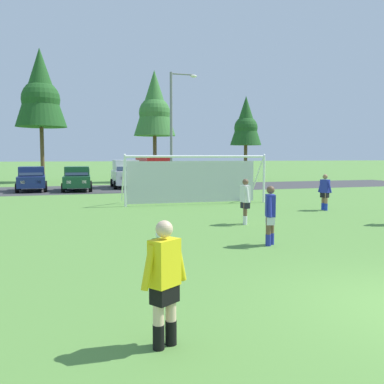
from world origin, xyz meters
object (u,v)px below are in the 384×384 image
object	(u,v)px
player_striker_near	(325,192)
parked_car_slot_far_left	(32,179)
parked_car_slot_center	(153,170)
parked_car_slot_center_right	(201,176)
parked_car_slot_center_left	(126,173)
player_defender_far	(245,202)
referee	(165,284)
parked_car_slot_left	(77,178)
soccer_ball	(159,235)
player_winger_right	(270,216)
street_lamp	(174,131)
soccer_goal	(194,178)

from	to	relation	value
player_striker_near	parked_car_slot_far_left	xyz separation A→B (m)	(-13.29, 15.46, 0.05)
parked_car_slot_center	parked_car_slot_center_right	size ratio (longest dim) A/B	1.13
parked_car_slot_center_left	player_defender_far	bearing A→B (deg)	-86.04
referee	parked_car_slot_left	bearing A→B (deg)	89.88
soccer_ball	player_winger_right	bearing A→B (deg)	-34.34
referee	street_lamp	world-z (taller)	street_lamp
parked_car_slot_far_left	parked_car_slot_left	size ratio (longest dim) A/B	0.98
parked_car_slot_far_left	parked_car_slot_center_right	distance (m)	13.01
player_defender_far	parked_car_slot_center	bearing A→B (deg)	87.38
referee	parked_car_slot_center_right	size ratio (longest dim) A/B	0.38
player_defender_far	parked_car_slot_left	bearing A→B (deg)	106.39
parked_car_slot_center_left	parked_car_slot_center_right	size ratio (longest dim) A/B	1.09
player_defender_far	street_lamp	bearing A→B (deg)	85.09
parked_car_slot_center_left	parked_car_slot_center_right	bearing A→B (deg)	-1.80
soccer_ball	parked_car_slot_center_left	size ratio (longest dim) A/B	0.05
parked_car_slot_left	parked_car_slot_center_left	bearing A→B (deg)	27.20
soccer_ball	street_lamp	distance (m)	17.23
player_winger_right	parked_car_slot_center_left	world-z (taller)	parked_car_slot_center_left
soccer_ball	player_defender_far	world-z (taller)	player_defender_far
soccer_goal	player_defender_far	bearing A→B (deg)	-93.12
referee	parked_car_slot_center_left	world-z (taller)	parked_car_slot_center_left
player_defender_far	player_winger_right	world-z (taller)	same
referee	parked_car_slot_center	world-z (taller)	parked_car_slot_center
parked_car_slot_center_left	street_lamp	distance (m)	6.33
player_winger_right	player_defender_far	bearing A→B (deg)	75.98
player_striker_near	parked_car_slot_center_right	size ratio (longest dim) A/B	0.38
soccer_goal	parked_car_slot_center	xyz separation A→B (m)	(0.50, 12.36, 0.05)
player_striker_near	soccer_goal	bearing A→B (deg)	134.82
parked_car_slot_far_left	parked_car_slot_center_right	world-z (taller)	same
player_striker_near	player_defender_far	bearing A→B (deg)	-153.55
player_winger_right	parked_car_slot_far_left	size ratio (longest dim) A/B	0.39
player_winger_right	parked_car_slot_center	xyz separation A→B (m)	(1.78, 23.18, 0.52)
referee	player_striker_near	xyz separation A→B (m)	(10.27, 11.26, 0.00)
player_winger_right	parked_car_slot_left	world-z (taller)	parked_car_slot_left
player_winger_right	parked_car_slot_left	bearing A→B (deg)	101.44
player_defender_far	parked_car_slot_center_right	world-z (taller)	parked_car_slot_center_right
referee	parked_car_slot_left	distance (m)	26.02
parked_car_slot_center_left	street_lamp	xyz separation A→B (m)	(2.57, -4.89, 3.09)
player_striker_near	parked_car_slot_center_left	world-z (taller)	parked_car_slot_center_left
player_defender_far	street_lamp	xyz separation A→B (m)	(1.23, 14.35, 3.38)
parked_car_slot_left	parked_car_slot_center	world-z (taller)	parked_car_slot_center
soccer_ball	referee	world-z (taller)	referee
soccer_goal	player_winger_right	size ratio (longest dim) A/B	4.57
parked_car_slot_center_left	parked_car_slot_far_left	bearing A→B (deg)	-169.80
parked_car_slot_center_left	referee	bearing A→B (deg)	-97.77
soccer_ball	parked_car_slot_center_right	xyz separation A→B (m)	(8.38, 20.72, 0.77)
referee	parked_car_slot_left	size ratio (longest dim) A/B	0.38
player_striker_near	street_lamp	bearing A→B (deg)	108.24
soccer_ball	player_striker_near	bearing A→B (deg)	25.91
parked_car_slot_left	player_winger_right	bearing A→B (deg)	-78.56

